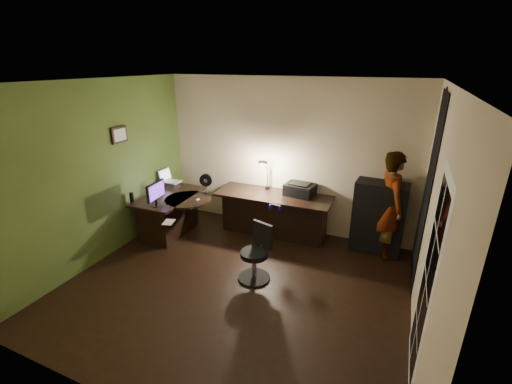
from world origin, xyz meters
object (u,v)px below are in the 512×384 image
at_px(cabinet, 378,217).
at_px(person, 391,205).
at_px(desk_right, 273,215).
at_px(desk_left, 171,215).
at_px(monitor, 156,197).
at_px(office_chair, 254,254).

distance_m(cabinet, person, 0.31).
height_order(desk_right, person, person).
bearing_deg(desk_left, cabinet, 12.22).
height_order(desk_left, person, person).
bearing_deg(desk_left, monitor, -80.34).
xyz_separation_m(desk_left, cabinet, (3.42, 0.85, 0.22)).
bearing_deg(monitor, cabinet, 16.74).
xyz_separation_m(desk_left, office_chair, (1.93, -0.68, 0.04)).
xyz_separation_m(desk_right, monitor, (-1.59, -1.15, 0.50)).
bearing_deg(desk_right, monitor, -145.62).
height_order(desk_right, monitor, monitor).
relative_size(desk_right, cabinet, 1.72).
bearing_deg(cabinet, desk_left, -162.84).
bearing_deg(person, monitor, 86.20).
bearing_deg(monitor, office_chair, -11.93).
height_order(desk_right, office_chair, office_chair).
relative_size(cabinet, office_chair, 1.43).
bearing_deg(cabinet, desk_right, -171.89).
relative_size(desk_left, monitor, 2.87).
bearing_deg(desk_right, person, 1.19).
bearing_deg(person, desk_left, 79.10).
xyz_separation_m(cabinet, monitor, (-3.33, -1.30, 0.29)).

